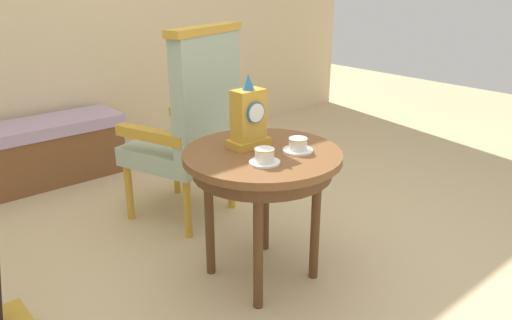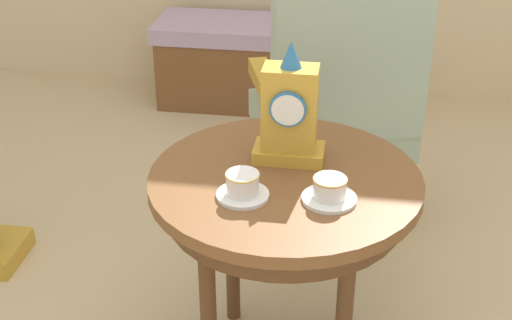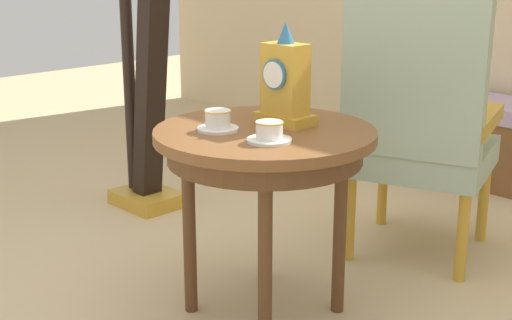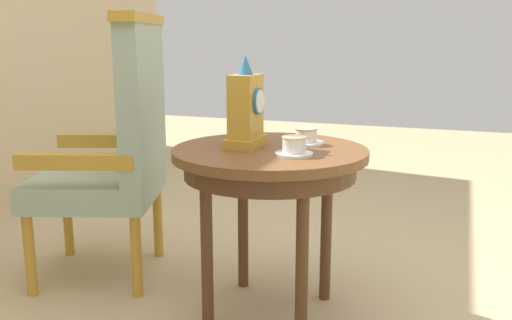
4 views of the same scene
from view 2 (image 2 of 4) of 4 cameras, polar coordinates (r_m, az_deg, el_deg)
The scene contains 6 objects.
side_table at distance 1.94m, azimuth 2.26°, elevation -3.20°, with size 0.72×0.72×0.65m.
teacup_left at distance 1.80m, azimuth -1.05°, elevation -2.07°, with size 0.13×0.13×0.07m.
teacup_right at distance 1.79m, azimuth 5.78°, elevation -2.40°, with size 0.14×0.14×0.06m.
mantel_clock at distance 1.92m, azimuth 2.66°, elevation 3.61°, with size 0.19×0.11×0.34m.
armchair at distance 2.58m, azimuth 6.49°, elevation 5.56°, with size 0.68×0.68×1.14m.
window_bench at distance 3.82m, azimuth 0.06°, elevation 7.60°, with size 1.03×0.40×0.44m.
Camera 2 is at (0.26, -1.58, 1.59)m, focal length 51.11 mm.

